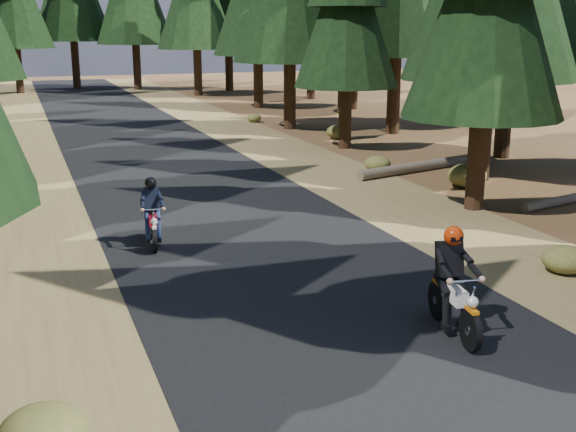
{
  "coord_description": "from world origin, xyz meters",
  "views": [
    {
      "loc": [
        -4.38,
        -10.18,
        4.37
      ],
      "look_at": [
        0.0,
        1.5,
        1.1
      ],
      "focal_mm": 45.0,
      "sensor_mm": 36.0,
      "label": 1
    }
  ],
  "objects": [
    {
      "name": "rider_lead",
      "position": [
        1.33,
        -1.84,
        0.54
      ],
      "size": [
        0.83,
        1.86,
        1.6
      ],
      "rotation": [
        0.0,
        0.0,
        2.97
      ],
      "color": "silver",
      "rests_on": "road"
    },
    {
      "name": "shoulder_l",
      "position": [
        -4.6,
        5.0,
        0.0
      ],
      "size": [
        3.2,
        100.0,
        0.01
      ],
      "primitive_type": "cube",
      "color": "brown",
      "rests_on": "ground"
    },
    {
      "name": "shoulder_r",
      "position": [
        4.6,
        5.0,
        0.0
      ],
      "size": [
        3.2,
        100.0,
        0.01
      ],
      "primitive_type": "cube",
      "color": "brown",
      "rests_on": "ground"
    },
    {
      "name": "log_near",
      "position": [
        7.56,
        9.21,
        0.16
      ],
      "size": [
        5.45,
        1.78,
        0.32
      ],
      "primitive_type": "cylinder",
      "rotation": [
        0.0,
        1.57,
        0.27
      ],
      "color": "#4C4233",
      "rests_on": "ground"
    },
    {
      "name": "ground",
      "position": [
        0.0,
        0.0,
        0.0
      ],
      "size": [
        120.0,
        120.0,
        0.0
      ],
      "primitive_type": "plane",
      "color": "#472D19",
      "rests_on": "ground"
    },
    {
      "name": "understory_shrubs",
      "position": [
        0.15,
        8.31,
        0.28
      ],
      "size": [
        16.57,
        28.2,
        0.66
      ],
      "color": "#474C1E",
      "rests_on": "ground"
    },
    {
      "name": "road",
      "position": [
        0.0,
        5.0,
        0.01
      ],
      "size": [
        6.0,
        100.0,
        0.01
      ],
      "primitive_type": "cube",
      "color": "black",
      "rests_on": "ground"
    },
    {
      "name": "rider_follow",
      "position": [
        -1.97,
        4.16,
        0.47
      ],
      "size": [
        0.66,
        1.62,
        1.4
      ],
      "rotation": [
        0.0,
        0.0,
        3.02
      ],
      "color": "#A80B1E",
      "rests_on": "road"
    }
  ]
}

